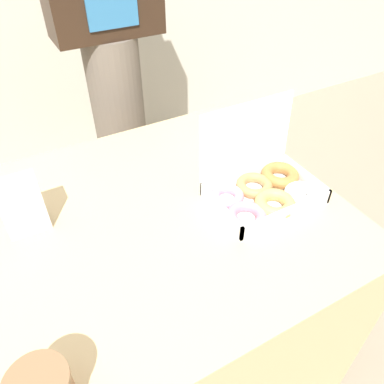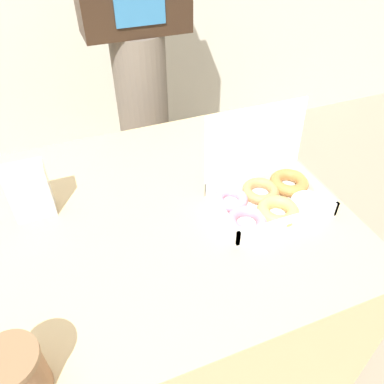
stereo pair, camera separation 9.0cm
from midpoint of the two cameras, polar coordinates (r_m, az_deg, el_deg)
name	(u,v)px [view 2 (the right image)]	position (r m, az deg, el deg)	size (l,w,h in m)	color
ground_plane	(165,345)	(1.57, -2.33, -22.31)	(14.00, 14.00, 0.00)	gray
table	(160,291)	(1.27, -2.77, -14.87)	(0.98, 0.86, 0.72)	tan
donut_box	(269,194)	(1.02, 14.08, -0.43)	(0.33, 0.24, 0.25)	white
coffee_cup	(16,374)	(0.72, -21.78, -24.63)	(0.10, 0.10, 0.11)	#8C6042
napkin_holder	(30,191)	(1.01, -21.20, 0.02)	(0.10, 0.06, 0.15)	silver
person_customer	(135,24)	(1.53, -6.85, 24.09)	(0.39, 0.22, 1.77)	#665B51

